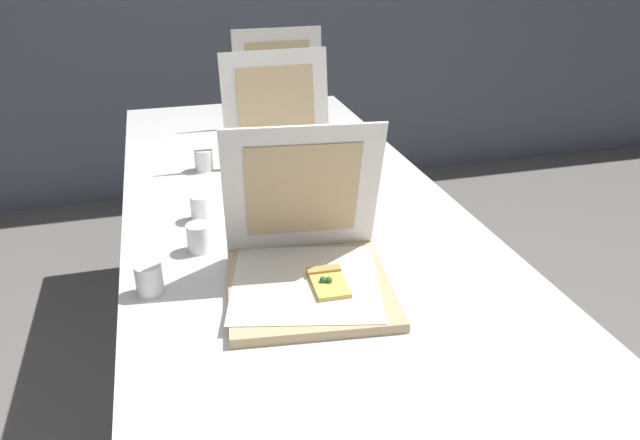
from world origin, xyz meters
TOP-DOWN VIEW (x-y plane):
  - table at (0.00, 0.66)m, footprint 0.93×2.41m
  - pizza_box_front at (-0.06, 0.29)m, footprint 0.39×0.39m
  - pizza_box_middle at (0.04, 0.91)m, footprint 0.36×0.41m
  - pizza_box_back at (0.13, 1.36)m, footprint 0.36×0.37m
  - cup_white_mid at (-0.25, 0.69)m, footprint 0.06×0.06m
  - cup_white_near_center at (-0.28, 0.51)m, footprint 0.06×0.06m
  - cup_white_near_left at (-0.40, 0.35)m, footprint 0.06×0.06m
  - cup_white_far at (-0.21, 1.06)m, footprint 0.06×0.06m

SIDE VIEW (x-z plane):
  - table at x=0.00m, z-range 0.32..1.05m
  - cup_white_mid at x=-0.25m, z-range 0.73..0.80m
  - cup_white_near_center at x=-0.28m, z-range 0.73..0.80m
  - cup_white_near_left at x=-0.40m, z-range 0.73..0.80m
  - cup_white_far at x=-0.21m, z-range 0.73..0.80m
  - pizza_box_front at x=-0.06m, z-range 0.61..0.96m
  - pizza_box_middle at x=0.04m, z-range 0.60..0.97m
  - pizza_box_back at x=0.13m, z-range 0.60..0.97m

